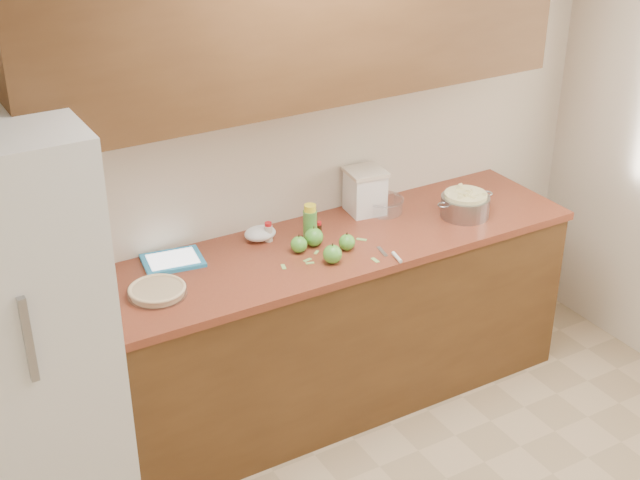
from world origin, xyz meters
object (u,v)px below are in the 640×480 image
colander (465,205)px  tablet (173,260)px  flour_canister (365,191)px  pie (157,291)px

colander → tablet: bearing=169.1°
flour_canister → pie: bearing=-168.1°
colander → tablet: (-1.47, 0.28, -0.05)m
colander → flour_canister: (-0.41, 0.30, 0.06)m
flour_canister → tablet: (-1.06, -0.01, -0.11)m
pie → flour_canister: flour_canister is taller
pie → colander: bearing=-1.4°
colander → pie: bearing=178.6°
colander → flour_canister: size_ratio=1.46×
colander → tablet: colander is taller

